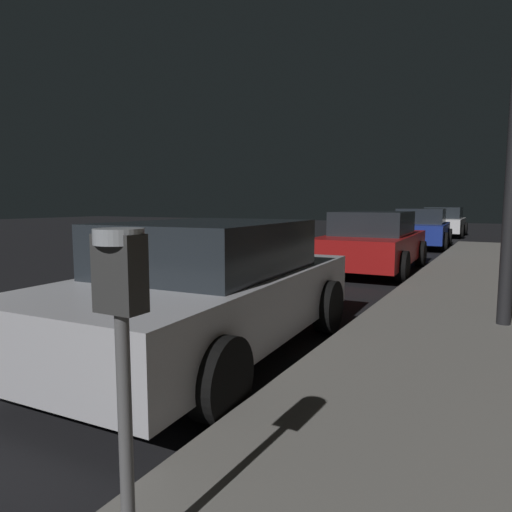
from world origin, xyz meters
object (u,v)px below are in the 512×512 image
object	(u,v)px
car_blue	(421,229)
car_white	(443,222)
parking_meter	(121,316)
car_red	(373,242)
car_silver	(208,288)

from	to	relation	value
car_blue	car_white	size ratio (longest dim) A/B	1.02
parking_meter	car_red	size ratio (longest dim) A/B	0.31
car_silver	car_red	bearing A→B (deg)	89.99
car_blue	parking_meter	bearing A→B (deg)	-84.65
car_red	car_white	xyz separation A→B (m)	(-0.00, 13.38, 0.01)
car_silver	car_white	distance (m)	20.27
car_silver	car_blue	bearing A→B (deg)	90.00
parking_meter	car_blue	bearing A→B (deg)	95.35
car_silver	car_white	bearing A→B (deg)	90.00
car_blue	car_white	distance (m)	6.61
parking_meter	car_red	xyz separation A→B (m)	(-1.54, 9.68, -0.49)
car_red	car_blue	size ratio (longest dim) A/B	1.07
car_red	car_white	distance (m)	13.38
car_silver	car_red	size ratio (longest dim) A/B	0.99
car_red	parking_meter	bearing A→B (deg)	-80.98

